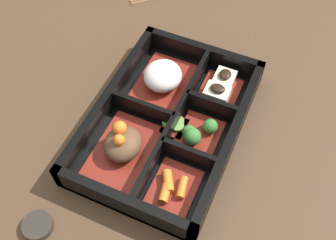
% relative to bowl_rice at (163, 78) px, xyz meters
% --- Properties ---
extents(ground_plane, '(3.00, 3.00, 0.00)m').
position_rel_bowl_rice_xyz_m(ground_plane, '(-0.08, -0.04, -0.03)').
color(ground_plane, '#4C3523').
extents(bento_base, '(0.34, 0.23, 0.01)m').
position_rel_bowl_rice_xyz_m(bento_base, '(-0.08, -0.04, -0.03)').
color(bento_base, black).
rests_on(bento_base, ground_plane).
extents(bento_rim, '(0.34, 0.23, 0.05)m').
position_rel_bowl_rice_xyz_m(bento_rim, '(-0.08, -0.05, -0.01)').
color(bento_rim, black).
rests_on(bento_rim, ground_plane).
extents(bowl_stew, '(0.13, 0.09, 0.06)m').
position_rel_bowl_rice_xyz_m(bowl_stew, '(-0.15, 0.00, -0.00)').
color(bowl_stew, maroon).
rests_on(bowl_stew, bento_base).
extents(bowl_rice, '(0.13, 0.09, 0.05)m').
position_rel_bowl_rice_xyz_m(bowl_rice, '(0.00, 0.00, 0.00)').
color(bowl_rice, maroon).
rests_on(bowl_rice, bento_base).
extents(bowl_carrots, '(0.08, 0.07, 0.02)m').
position_rel_bowl_rice_xyz_m(bowl_carrots, '(-0.18, -0.10, -0.01)').
color(bowl_carrots, maroon).
rests_on(bowl_carrots, bento_base).
extents(bowl_greens, '(0.08, 0.07, 0.03)m').
position_rel_bowl_rice_xyz_m(bowl_greens, '(-0.08, -0.10, -0.01)').
color(bowl_greens, maroon).
rests_on(bowl_greens, bento_base).
extents(bowl_tofu, '(0.08, 0.07, 0.04)m').
position_rel_bowl_rice_xyz_m(bowl_tofu, '(0.03, -0.10, -0.01)').
color(bowl_tofu, maroon).
rests_on(bowl_tofu, bento_base).
extents(bowl_pickles, '(0.04, 0.04, 0.01)m').
position_rel_bowl_rice_xyz_m(bowl_pickles, '(-0.07, -0.06, -0.02)').
color(bowl_pickles, maroon).
rests_on(bowl_pickles, bento_base).
extents(sauce_dish, '(0.04, 0.04, 0.01)m').
position_rel_bowl_rice_xyz_m(sauce_dish, '(-0.31, 0.06, -0.02)').
color(sauce_dish, '#2D2823').
rests_on(sauce_dish, ground_plane).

